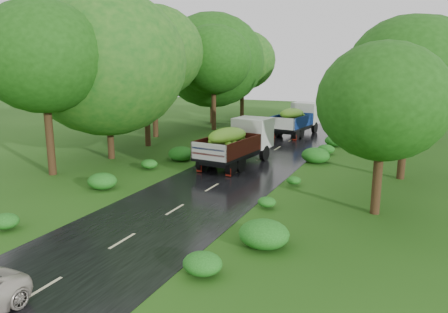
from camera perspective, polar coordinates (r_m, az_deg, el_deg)
The scene contains 9 objects.
ground at distance 17.75m, azimuth -13.13°, elevation -10.73°, with size 120.00×120.00×0.00m, color #1A420E.
road at distance 21.64m, azimuth -5.08°, elevation -6.12°, with size 6.50×80.00×0.02m, color black.
road_lines at distance 22.47m, azimuth -3.83°, elevation -5.36°, with size 0.12×69.60×0.00m.
truck_near at distance 29.18m, azimuth 1.90°, elevation 2.13°, with size 3.16×7.16×2.92m.
truck_far at distance 41.55m, azimuth 9.60°, elevation 5.02°, with size 3.22×7.05×2.86m.
utility_pole at distance 38.29m, azimuth 17.04°, elevation 8.12°, with size 1.47×0.24×8.41m.
trees_left at distance 39.96m, azimuth -6.51°, elevation 12.38°, with size 7.08×32.94×9.51m.
trees_right at distance 34.53m, azimuth 23.14°, elevation 9.96°, with size 5.80×31.74×8.70m.
shrubs at distance 29.42m, azimuth 3.50°, elevation -0.39°, with size 11.90×44.00×0.70m.
Camera 1 is at (10.14, -12.83, 6.91)m, focal length 35.00 mm.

